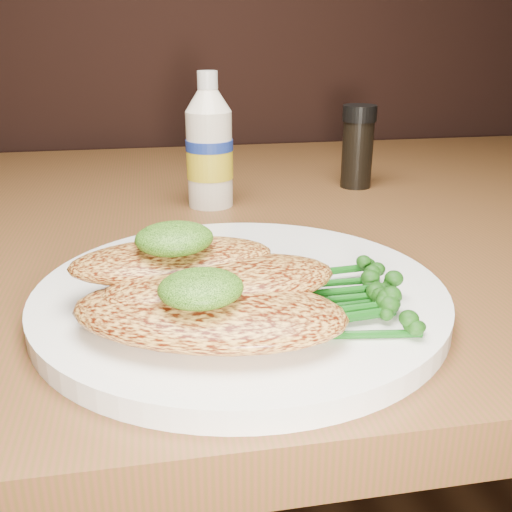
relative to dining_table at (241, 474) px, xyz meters
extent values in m
cylinder|color=white|center=(-0.03, -0.24, 0.38)|extent=(0.30, 0.30, 0.02)
ellipsoid|color=gold|center=(-0.06, -0.30, 0.40)|extent=(0.19, 0.14, 0.03)
ellipsoid|color=gold|center=(-0.05, -0.28, 0.41)|extent=(0.17, 0.10, 0.02)
ellipsoid|color=gold|center=(-0.08, -0.25, 0.42)|extent=(0.15, 0.08, 0.02)
ellipsoid|color=black|center=(-0.07, -0.31, 0.42)|extent=(0.06, 0.05, 0.02)
ellipsoid|color=black|center=(-0.08, -0.25, 0.44)|extent=(0.06, 0.05, 0.02)
camera|label=1|loc=(-0.09, -0.63, 0.57)|focal=40.98mm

